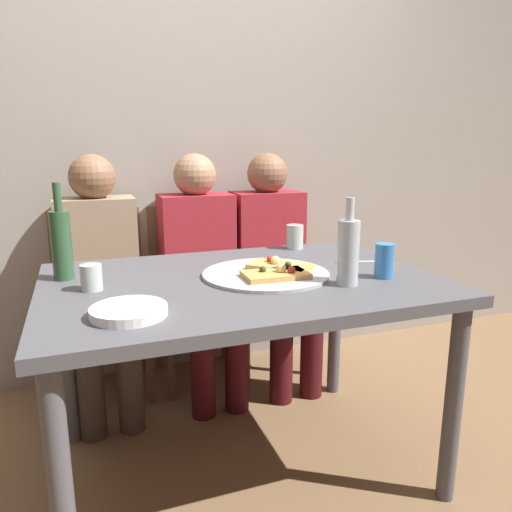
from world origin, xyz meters
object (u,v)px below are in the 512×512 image
pizza_slice_extra (276,274)px  wine_bottle (61,243)px  soda_can (384,261)px  beer_bottle (348,251)px  guest_by_wall (273,257)px  pizza_slice_last (280,266)px  table_knife (364,262)px  pizza_tray (266,274)px  plate_stack (129,311)px  guest_in_sweater (100,271)px  chair_middle (195,280)px  tumbler_far (91,277)px  chair_right (263,273)px  tumbler_near (295,237)px  chair_left (100,289)px  dining_table (242,301)px  guest_in_beanie (201,263)px

pizza_slice_extra → wine_bottle: 0.75m
soda_can → wine_bottle: bearing=160.9°
beer_bottle → guest_by_wall: guest_by_wall is taller
pizza_slice_last → table_knife: size_ratio=1.14×
pizza_tray → plate_stack: bearing=-152.5°
pizza_slice_extra → guest_in_sweater: bearing=125.3°
table_knife → chair_middle: bearing=-42.8°
pizza_slice_extra → guest_by_wall: bearing=68.5°
tumbler_far → chair_right: bearing=42.6°
wine_bottle → guest_by_wall: (0.99, 0.51, -0.24)m
pizza_slice_extra → tumbler_near: size_ratio=2.07×
plate_stack → chair_right: size_ratio=0.23×
tumbler_far → pizza_tray: bearing=-2.5°
chair_middle → guest_in_sweater: 0.52m
tumbler_far → plate_stack: tumbler_far is taller
chair_right → tumbler_far: bearing=42.6°
chair_left → guest_by_wall: guest_by_wall is taller
wine_bottle → tumbler_near: wine_bottle is taller
pizza_slice_last → chair_middle: size_ratio=0.28×
soda_can → chair_middle: bearing=113.4°
pizza_tray → pizza_slice_last: size_ratio=1.81×
beer_bottle → guest_in_sweater: (-0.76, 0.91, -0.23)m
dining_table → plate_stack: plate_stack is taller
pizza_slice_last → tumbler_near: size_ratio=2.32×
plate_stack → guest_in_beanie: 1.07m
pizza_slice_extra → pizza_tray: bearing=98.3°
table_knife → guest_by_wall: (-0.12, 0.66, -0.11)m
wine_bottle → guest_in_sweater: guest_in_sweater is taller
chair_left → pizza_slice_extra: bearing=120.7°
dining_table → wine_bottle: bearing=161.1°
tumbler_near → guest_in_beanie: size_ratio=0.09×
dining_table → guest_by_wall: (0.41, 0.71, -0.03)m
beer_bottle → guest_in_beanie: (-0.28, 0.91, -0.23)m
pizza_slice_extra → wine_bottle: bearing=158.4°
dining_table → guest_by_wall: bearing=60.0°
tumbler_near → pizza_slice_extra: bearing=-121.3°
wine_bottle → chair_right: wine_bottle is taller
pizza_tray → beer_bottle: bearing=-43.3°
chair_middle → guest_in_beanie: (-0.00, -0.15, 0.13)m
pizza_slice_extra → chair_middle: bearing=94.6°
pizza_tray → table_knife: (0.43, 0.05, -0.00)m
beer_bottle → chair_right: (0.11, 1.06, -0.35)m
tumbler_far → pizza_slice_extra: bearing=-9.4°
pizza_slice_last → pizza_slice_extra: bearing=-118.6°
pizza_slice_extra → tumbler_far: (-0.60, 0.10, 0.02)m
pizza_slice_last → table_knife: bearing=2.8°
soda_can → guest_in_sweater: guest_in_sweater is taller
pizza_slice_last → chair_left: (-0.61, 0.83, -0.26)m
tumbler_far → table_knife: size_ratio=0.39×
pizza_slice_last → plate_stack: bearing=-153.1°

